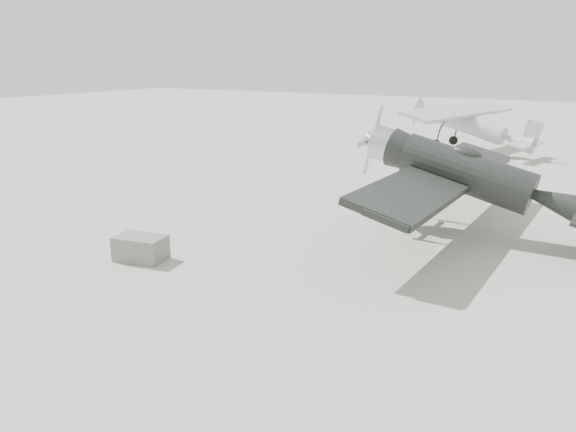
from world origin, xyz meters
name	(u,v)px	position (x,y,z in m)	size (l,w,h in m)	color
ground	(331,273)	(0.00, 0.00, 0.00)	(160.00, 160.00, 0.00)	#ADA899
lowwing_monoplane	(478,178)	(2.97, 6.02, 2.23)	(9.35, 13.00, 4.21)	black
highwing_monoplane	(468,120)	(-1.68, 25.24, 2.26)	(9.14, 12.76, 3.61)	#A2A6A8
equipment_block	(141,248)	(-5.93, -2.00, 0.40)	(1.61, 1.01, 0.80)	#65635E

